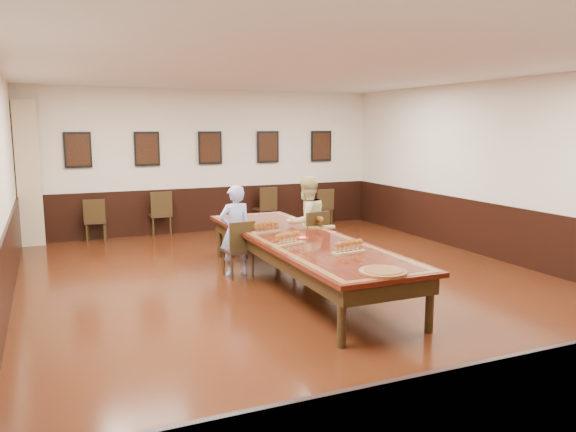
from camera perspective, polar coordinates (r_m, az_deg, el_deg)
name	(u,v)px	position (r m, az deg, el deg)	size (l,w,h in m)	color
floor	(301,287)	(8.52, 1.34, -7.21)	(8.00, 10.00, 0.02)	black
ceiling	(302,67)	(8.22, 1.43, 14.87)	(8.00, 10.00, 0.02)	white
wall_back	(210,161)	(12.92, -7.98, 5.55)	(8.00, 0.02, 3.20)	beige
wall_right	(511,172)	(10.53, 21.68, 4.20)	(0.02, 10.00, 3.20)	beige
chair_man	(238,248)	(8.99, -5.12, -3.30)	(0.43, 0.47, 0.92)	black
chair_woman	(310,240)	(9.42, 2.27, -2.43)	(0.47, 0.51, 1.00)	black
spare_chair_a	(96,220)	(12.36, -18.95, -0.38)	(0.42, 0.46, 0.90)	black
spare_chair_b	(159,213)	(12.62, -12.95, 0.27)	(0.46, 0.51, 0.99)	black
spare_chair_c	(264,207)	(13.27, -2.45, 0.90)	(0.46, 0.50, 0.98)	black
spare_chair_d	(323,207)	(13.68, 3.56, 0.95)	(0.42, 0.45, 0.89)	black
person_man	(235,231)	(9.02, -5.39, -1.49)	(0.53, 0.35, 1.46)	#536ACF
person_woman	(306,222)	(9.45, 1.89, -0.64)	(0.78, 0.61, 1.57)	beige
pink_phone	(332,232)	(8.75, 4.46, -1.64)	(0.07, 0.13, 0.01)	#D84887
curtain	(29,174)	(12.29, -24.86, 3.91)	(0.45, 0.18, 2.90)	tan
wainscoting	(301,254)	(8.39, 1.35, -3.87)	(8.00, 10.00, 1.00)	black
conference_table	(301,247)	(8.37, 1.36, -3.13)	(1.40, 5.00, 0.76)	black
posters	(210,148)	(12.84, -7.92, 6.87)	(6.14, 0.04, 0.74)	black
flight_a	(266,228)	(8.71, -2.24, -1.18)	(0.48, 0.25, 0.17)	olive
flight_b	(319,222)	(9.12, 3.18, -0.66)	(0.53, 0.34, 0.19)	olive
flight_c	(288,239)	(7.81, 0.01, -2.35)	(0.50, 0.30, 0.18)	olive
flight_d	(349,247)	(7.34, 6.22, -3.16)	(0.48, 0.22, 0.17)	olive
red_plate_grp	(302,238)	(8.24, 1.47, -2.26)	(0.19, 0.19, 0.02)	red
carved_platter	(383,272)	(6.41, 9.63, -5.61)	(0.65, 0.65, 0.04)	#5F2A13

